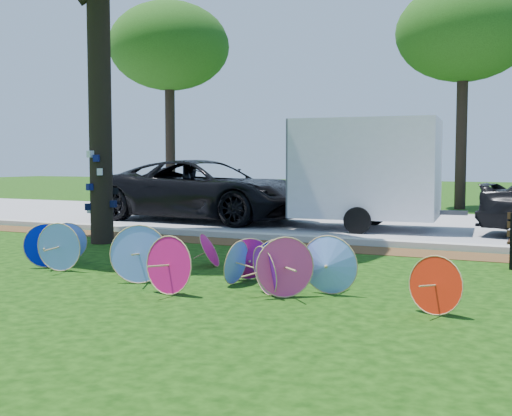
# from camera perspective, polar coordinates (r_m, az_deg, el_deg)

# --- Properties ---
(ground) EXTENTS (90.00, 90.00, 0.00)m
(ground) POSITION_cam_1_polar(r_m,az_deg,el_deg) (8.27, -9.12, -7.05)
(ground) COLOR black
(ground) RESTS_ON ground
(mulch_strip) EXTENTS (90.00, 1.00, 0.01)m
(mulch_strip) POSITION_cam_1_polar(r_m,az_deg,el_deg) (12.20, 2.86, -3.34)
(mulch_strip) COLOR #472D16
(mulch_strip) RESTS_ON ground
(curb) EXTENTS (90.00, 0.30, 0.12)m
(curb) POSITION_cam_1_polar(r_m,az_deg,el_deg) (12.84, 4.04, -2.72)
(curb) COLOR #B7B5AD
(curb) RESTS_ON ground
(street) EXTENTS (90.00, 8.00, 0.01)m
(street) POSITION_cam_1_polar(r_m,az_deg,el_deg) (16.77, 9.15, -1.32)
(street) COLOR gray
(street) RESTS_ON ground
(parasol_pile) EXTENTS (6.47, 2.43, 0.78)m
(parasol_pile) POSITION_cam_1_polar(r_m,az_deg,el_deg) (8.53, -5.87, -4.37)
(parasol_pile) COLOR #F03680
(parasol_pile) RESTS_ON ground
(black_van) EXTENTS (6.02, 3.08, 1.63)m
(black_van) POSITION_cam_1_polar(r_m,az_deg,el_deg) (17.18, -4.56, 1.56)
(black_van) COLOR black
(black_van) RESTS_ON ground
(cargo_trailer) EXTENTS (3.39, 2.31, 2.86)m
(cargo_trailer) POSITION_cam_1_polar(r_m,az_deg,el_deg) (15.18, 9.81, 3.49)
(cargo_trailer) COLOR silver
(cargo_trailer) RESTS_ON ground
(bg_trees) EXTENTS (22.07, 6.29, 7.40)m
(bg_trees) POSITION_cam_1_polar(r_m,az_deg,el_deg) (22.07, 15.44, 14.93)
(bg_trees) COLOR black
(bg_trees) RESTS_ON ground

